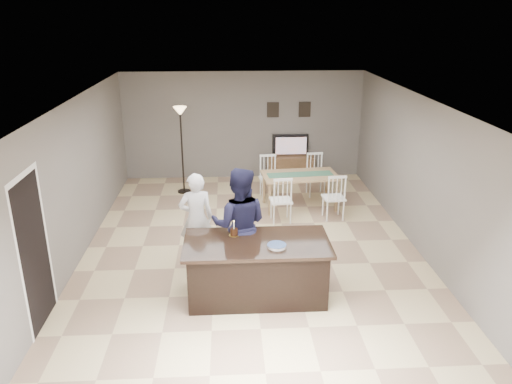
{
  "coord_description": "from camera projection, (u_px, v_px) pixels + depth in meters",
  "views": [
    {
      "loc": [
        -0.4,
        -8.4,
        4.09
      ],
      "look_at": [
        0.07,
        -0.3,
        1.13
      ],
      "focal_mm": 35.0,
      "sensor_mm": 36.0,
      "label": 1
    }
  ],
  "objects": [
    {
      "name": "woman",
      "position": [
        196.0,
        218.0,
        8.38
      ],
      "size": [
        0.64,
        0.47,
        1.6
      ],
      "primitive_type": "imported",
      "rotation": [
        0.0,
        0.0,
        3.3
      ],
      "color": "silver",
      "rests_on": "floor"
    },
    {
      "name": "man",
      "position": [
        239.0,
        225.0,
        7.79
      ],
      "size": [
        1.0,
        0.83,
        1.87
      ],
      "primitive_type": "imported",
      "rotation": [
        0.0,
        0.0,
        3.0
      ],
      "color": "#171834",
      "rests_on": "floor"
    },
    {
      "name": "dining_table",
      "position": [
        300.0,
        180.0,
        10.8
      ],
      "size": [
        1.69,
        1.94,
        0.98
      ],
      "rotation": [
        0.0,
        0.0,
        0.09
      ],
      "color": "#9E7C56",
      "rests_on": "floor"
    },
    {
      "name": "room_shell",
      "position": [
        251.0,
        157.0,
        8.72
      ],
      "size": [
        8.0,
        8.0,
        8.0
      ],
      "color": "slate",
      "rests_on": "floor"
    },
    {
      "name": "floor_lamp",
      "position": [
        181.0,
        127.0,
        11.39
      ],
      "size": [
        0.31,
        0.31,
        2.05
      ],
      "color": "black",
      "rests_on": "floor"
    },
    {
      "name": "tv_console",
      "position": [
        290.0,
        167.0,
        12.8
      ],
      "size": [
        1.2,
        0.4,
        0.6
      ],
      "primitive_type": "cube",
      "color": "brown",
      "rests_on": "floor"
    },
    {
      "name": "plate_stack",
      "position": [
        277.0,
        246.0,
        7.13
      ],
      "size": [
        0.28,
        0.28,
        0.04
      ],
      "color": "white",
      "rests_on": "kitchen_island"
    },
    {
      "name": "tv_screen_glow",
      "position": [
        291.0,
        146.0,
        12.59
      ],
      "size": [
        0.78,
        0.0,
        0.78
      ],
      "primitive_type": "plane",
      "rotation": [
        1.57,
        0.0,
        3.14
      ],
      "color": "#DF5D18",
      "rests_on": "tv_console"
    },
    {
      "name": "doorway",
      "position": [
        32.0,
        239.0,
        6.55
      ],
      "size": [
        0.0,
        2.1,
        2.65
      ],
      "color": "black",
      "rests_on": "floor"
    },
    {
      "name": "kitchen_island",
      "position": [
        257.0,
        269.0,
        7.46
      ],
      "size": [
        2.15,
        1.1,
        0.9
      ],
      "color": "black",
      "rests_on": "floor"
    },
    {
      "name": "birthday_cake",
      "position": [
        234.0,
        232.0,
        7.5
      ],
      "size": [
        0.16,
        0.16,
        0.24
      ],
      "color": "gold",
      "rests_on": "kitchen_island"
    },
    {
      "name": "floor",
      "position": [
        251.0,
        243.0,
        9.3
      ],
      "size": [
        8.0,
        8.0,
        0.0
      ],
      "primitive_type": "plane",
      "color": "#D6BE89",
      "rests_on": "ground"
    },
    {
      "name": "television",
      "position": [
        291.0,
        145.0,
        12.67
      ],
      "size": [
        0.91,
        0.12,
        0.53
      ],
      "primitive_type": "imported",
      "rotation": [
        0.0,
        0.0,
        3.14
      ],
      "color": "black",
      "rests_on": "tv_console"
    },
    {
      "name": "picture_frames",
      "position": [
        289.0,
        110.0,
        12.49
      ],
      "size": [
        1.1,
        0.02,
        0.38
      ],
      "color": "black",
      "rests_on": "room_shell"
    }
  ]
}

